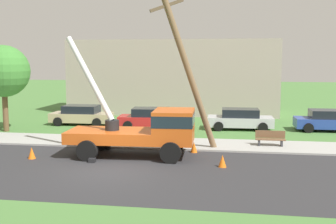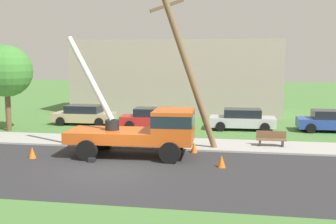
# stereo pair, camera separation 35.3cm
# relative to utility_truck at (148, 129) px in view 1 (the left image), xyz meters

# --- Properties ---
(ground_plane) EXTENTS (120.00, 120.00, 0.00)m
(ground_plane) POSITION_rel_utility_truck_xyz_m (-1.11, 9.26, -1.41)
(ground_plane) COLOR #477538
(road_asphalt) EXTENTS (80.00, 8.58, 0.01)m
(road_asphalt) POSITION_rel_utility_truck_xyz_m (-1.11, -2.74, -1.40)
(road_asphalt) COLOR #2B2B2D
(road_asphalt) RESTS_ON ground
(sidewalk_strip) EXTENTS (80.00, 3.14, 0.10)m
(sidewalk_strip) POSITION_rel_utility_truck_xyz_m (-1.11, 3.12, -1.36)
(sidewalk_strip) COLOR #9E9E99
(sidewalk_strip) RESTS_ON ground
(utility_truck) EXTENTS (6.87, 3.21, 5.98)m
(utility_truck) POSITION_rel_utility_truck_xyz_m (0.00, 0.00, 0.00)
(utility_truck) COLOR #C65119
(utility_truck) RESTS_ON ground
(leaning_utility_pole) EXTENTS (3.49, 1.59, 8.59)m
(leaning_utility_pole) POSITION_rel_utility_truck_xyz_m (1.74, 1.75, 2.99)
(leaning_utility_pole) COLOR brown
(leaning_utility_pole) RESTS_ON ground
(traffic_cone_ahead) EXTENTS (0.36, 0.36, 0.56)m
(traffic_cone_ahead) POSITION_rel_utility_truck_xyz_m (3.70, -1.48, -1.13)
(traffic_cone_ahead) COLOR orange
(traffic_cone_ahead) RESTS_ON ground
(traffic_cone_behind) EXTENTS (0.36, 0.36, 0.56)m
(traffic_cone_behind) POSITION_rel_utility_truck_xyz_m (-5.47, -1.32, -1.13)
(traffic_cone_behind) COLOR orange
(traffic_cone_behind) RESTS_ON ground
(traffic_cone_curbside) EXTENTS (0.36, 0.36, 0.56)m
(traffic_cone_curbside) POSITION_rel_utility_truck_xyz_m (2.17, 1.26, -1.13)
(traffic_cone_curbside) COLOR orange
(traffic_cone_curbside) RESTS_ON ground
(parked_sedan_tan) EXTENTS (4.42, 2.05, 1.42)m
(parked_sedan_tan) POSITION_rel_utility_truck_xyz_m (-6.85, 9.12, -0.70)
(parked_sedan_tan) COLOR tan
(parked_sedan_tan) RESTS_ON ground
(parked_sedan_red) EXTENTS (4.52, 2.22, 1.42)m
(parked_sedan_red) POSITION_rel_utility_truck_xyz_m (-1.50, 8.26, -0.70)
(parked_sedan_red) COLOR #B21E1E
(parked_sedan_red) RESTS_ON ground
(parked_sedan_silver) EXTENTS (4.45, 2.11, 1.42)m
(parked_sedan_silver) POSITION_rel_utility_truck_xyz_m (4.62, 8.80, -0.70)
(parked_sedan_silver) COLOR #B7B7BF
(parked_sedan_silver) RESTS_ON ground
(parked_sedan_blue) EXTENTS (4.43, 2.07, 1.42)m
(parked_sedan_blue) POSITION_rel_utility_truck_xyz_m (10.47, 9.07, -0.70)
(parked_sedan_blue) COLOR #263F99
(parked_sedan_blue) RESTS_ON ground
(park_bench) EXTENTS (1.60, 0.45, 0.90)m
(park_bench) POSITION_rel_utility_truck_xyz_m (6.17, 3.18, -0.95)
(park_bench) COLOR brown
(park_bench) RESTS_ON ground
(roadside_tree_far) EXTENTS (3.42, 3.42, 5.71)m
(roadside_tree_far) POSITION_rel_utility_truck_xyz_m (-10.82, 5.66, 2.57)
(roadside_tree_far) COLOR brown
(roadside_tree_far) RESTS_ON ground
(lowrise_building_backdrop) EXTENTS (18.00, 6.00, 6.40)m
(lowrise_building_backdrop) POSITION_rel_utility_truck_xyz_m (-1.14, 17.27, 1.79)
(lowrise_building_backdrop) COLOR #A5998C
(lowrise_building_backdrop) RESTS_ON ground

